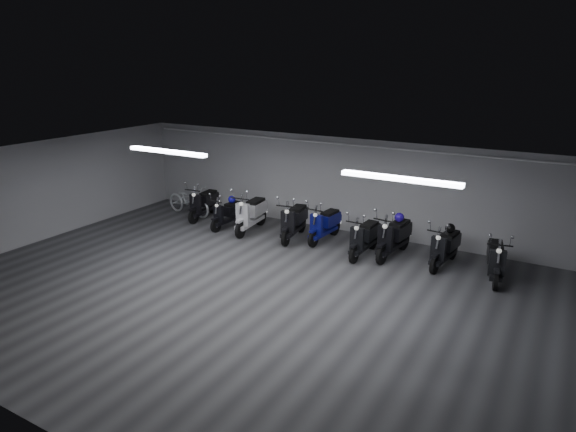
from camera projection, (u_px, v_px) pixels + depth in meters
The scene contains 21 objects.
floor at pixel (246, 293), 11.21m from camera, with size 14.00×10.00×0.01m, color #3A3A3C.
ceiling at pixel (243, 169), 10.38m from camera, with size 14.00×10.00×0.01m, color gray.
back_wall at pixel (341, 185), 14.93m from camera, with size 14.00×0.01×2.80m, color #A5A5A8.
front_wall at pixel (28, 342), 6.66m from camera, with size 14.00×0.01×2.80m, color #A5A5A8.
left_wall at pixel (38, 192), 14.14m from camera, with size 0.01×10.00×2.80m, color #A5A5A8.
fluor_strip_left at pixel (167, 151), 12.65m from camera, with size 2.40×0.18×0.08m, color white.
fluor_strip_right at pixel (400, 179), 9.79m from camera, with size 2.40×0.18×0.08m, color white.
conduit at pixel (341, 144), 14.50m from camera, with size 0.05×0.05×13.60m, color white.
scooter_0 at pixel (203, 199), 16.22m from camera, with size 0.60×1.80×1.34m, color black, non-canonical shape.
scooter_1 at pixel (227, 209), 15.36m from camera, with size 0.53×1.59×1.18m, color black, non-canonical shape.
scooter_2 at pixel (251, 208), 14.99m from camera, with size 0.65×1.96×1.46m, color silver, non-canonical shape.
scooter_3 at pixel (294, 215), 14.37m from camera, with size 0.63×1.89×1.41m, color black, non-canonical shape.
scooter_4 at pixel (325, 219), 14.21m from camera, with size 0.59×1.76×1.31m, color navy, non-canonical shape.
scooter_5 at pixel (365, 232), 13.13m from camera, with size 0.59×1.78×1.33m, color black, non-canonical shape.
scooter_7 at pixel (394, 231), 13.05m from camera, with size 0.64×1.92×1.43m, color black, non-canonical shape.
scooter_8 at pixel (445, 241), 12.45m from camera, with size 0.59×1.76×1.31m, color black, non-canonical shape.
scooter_9 at pixel (496, 253), 11.69m from camera, with size 0.59×1.77×1.32m, color black, non-canonical shape.
bicycle at pixel (189, 197), 16.65m from camera, with size 0.66×1.86×1.20m, color white.
helmet_0 at pixel (399, 217), 13.17m from camera, with size 0.25×0.25×0.25m, color #230D98.
helmet_1 at pixel (450, 228), 12.55m from camera, with size 0.25×0.25×0.25m, color black.
helmet_2 at pixel (232, 199), 15.45m from camera, with size 0.23×0.23×0.23m, color #130D99.
Camera 1 is at (5.90, -8.37, 4.97)m, focal length 31.55 mm.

